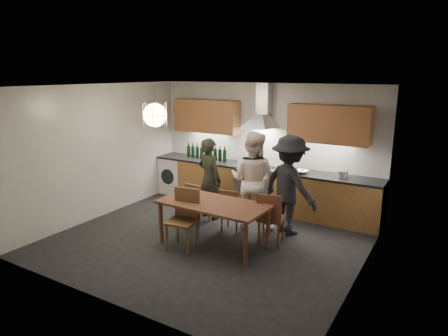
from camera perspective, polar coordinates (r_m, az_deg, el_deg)
The scene contains 17 objects.
ground at distance 6.99m, azimuth -2.23°, elevation -10.20°, with size 5.00×5.00×0.00m, color black.
room_shell at distance 6.50m, azimuth -2.37°, elevation 3.71°, with size 5.02×4.52×2.61m.
counter_run at distance 8.43m, azimuth 5.10°, elevation -2.78°, with size 5.00×0.62×0.90m.
range_stove at distance 8.44m, azimuth 4.94°, elevation -2.82°, with size 0.90×0.60×0.92m.
wall_fixtures at distance 8.26m, azimuth 5.51°, elevation 6.95°, with size 4.30×0.54×1.10m.
pendant_lamp at distance 6.96m, azimuth -9.84°, elevation 7.46°, with size 0.43×0.43×0.70m.
dining_table at distance 6.52m, azimuth -1.52°, elevation -5.70°, with size 1.81×0.95×0.75m.
chair_back_left at distance 7.56m, azimuth -4.07°, elevation -4.70°, with size 0.40×0.40×0.79m.
chair_back_mid at distance 7.15m, azimuth 0.97°, elevation -5.71°, with size 0.40×0.40×0.80m.
chair_back_right at distance 6.64m, azimuth 6.61°, elevation -6.78°, with size 0.48×0.48×0.90m.
chair_front at distance 6.54m, azimuth -5.67°, elevation -6.64°, with size 0.51×0.51×0.99m.
person_left at distance 7.76m, azimuth -2.09°, elevation -1.52°, with size 0.58×0.38×1.60m, color black.
person_mid at distance 7.26m, azimuth 4.11°, elevation -1.79°, with size 0.87×0.68×1.80m, color white.
person_right at distance 7.08m, azimuth 9.35°, elevation -2.45°, with size 1.14×0.66×1.77m, color black.
mixing_bowl at distance 7.88m, azimuth 11.01°, elevation -0.52°, with size 0.26×0.26×0.06m, color silver.
stock_pot at distance 7.72m, azimuth 16.58°, elevation -0.87°, with size 0.19×0.19×0.14m, color silver.
wine_bottles at distance 8.95m, azimuth -2.57°, elevation 2.31°, with size 1.04×0.08×0.34m.
Camera 1 is at (3.50, -5.36, 2.82)m, focal length 32.00 mm.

